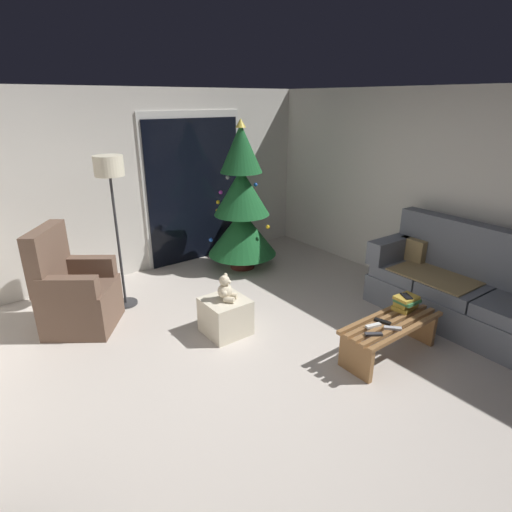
{
  "coord_description": "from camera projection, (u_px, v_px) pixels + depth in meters",
  "views": [
    {
      "loc": [
        -1.97,
        -2.45,
        2.35
      ],
      "look_at": [
        0.4,
        0.7,
        0.85
      ],
      "focal_mm": 29.02,
      "sensor_mm": 36.0,
      "label": 1
    }
  ],
  "objects": [
    {
      "name": "coffee_table",
      "position": [
        390.0,
        332.0,
        3.97
      ],
      "size": [
        1.1,
        0.4,
        0.38
      ],
      "color": "olive",
      "rests_on": "ground"
    },
    {
      "name": "remote_black",
      "position": [
        382.0,
        321.0,
        3.9
      ],
      "size": [
        0.09,
        0.16,
        0.02
      ],
      "primitive_type": "cube",
      "rotation": [
        0.0,
        0.0,
        3.42
      ],
      "color": "black",
      "rests_on": "coffee_table"
    },
    {
      "name": "patio_door_glass",
      "position": [
        195.0,
        192.0,
        6.16
      ],
      "size": [
        1.5,
        0.02,
        2.1
      ],
      "primitive_type": "cube",
      "color": "black",
      "rests_on": "ground"
    },
    {
      "name": "book_stack",
      "position": [
        406.0,
        302.0,
        4.13
      ],
      "size": [
        0.26,
        0.21,
        0.15
      ],
      "color": "#B79333",
      "rests_on": "coffee_table"
    },
    {
      "name": "cell_phone",
      "position": [
        407.0,
        296.0,
        4.08
      ],
      "size": [
        0.13,
        0.16,
        0.01
      ],
      "primitive_type": "cube",
      "rotation": [
        0.0,
        0.0,
        -0.48
      ],
      "color": "black",
      "rests_on": "book_stack"
    },
    {
      "name": "remote_silver",
      "position": [
        393.0,
        328.0,
        3.78
      ],
      "size": [
        0.14,
        0.14,
        0.02
      ],
      "primitive_type": "cube",
      "rotation": [
        0.0,
        0.0,
        0.76
      ],
      "color": "#ADADB2",
      "rests_on": "coffee_table"
    },
    {
      "name": "patio_door_frame",
      "position": [
        194.0,
        189.0,
        6.15
      ],
      "size": [
        1.6,
        0.02,
        2.2
      ],
      "primitive_type": "cube",
      "color": "silver",
      "rests_on": "ground"
    },
    {
      "name": "wall_back",
      "position": [
        128.0,
        185.0,
        5.61
      ],
      "size": [
        5.72,
        0.12,
        2.5
      ],
      "primitive_type": "cube",
      "color": "silver",
      "rests_on": "ground"
    },
    {
      "name": "wall_right",
      "position": [
        456.0,
        197.0,
        4.93
      ],
      "size": [
        0.12,
        6.0,
        2.5
      ],
      "primitive_type": "cube",
      "color": "silver",
      "rests_on": "ground"
    },
    {
      "name": "ground_plane",
      "position": [
        267.0,
        374.0,
        3.77
      ],
      "size": [
        7.0,
        7.0,
        0.0
      ],
      "primitive_type": "plane",
      "color": "#BCB2A8"
    },
    {
      "name": "remote_white",
      "position": [
        373.0,
        326.0,
        3.82
      ],
      "size": [
        0.16,
        0.08,
        0.02
      ],
      "primitive_type": "cube",
      "rotation": [
        0.0,
        0.0,
        1.33
      ],
      "color": "silver",
      "rests_on": "coffee_table"
    },
    {
      "name": "floor_lamp",
      "position": [
        111.0,
        181.0,
        4.52
      ],
      "size": [
        0.32,
        0.32,
        1.78
      ],
      "color": "#2D2D30",
      "rests_on": "ground"
    },
    {
      "name": "armchair",
      "position": [
        75.0,
        293.0,
        4.43
      ],
      "size": [
        0.96,
        0.96,
        1.13
      ],
      "color": "brown",
      "rests_on": "ground"
    },
    {
      "name": "remote_graphite",
      "position": [
        374.0,
        334.0,
        3.68
      ],
      "size": [
        0.15,
        0.13,
        0.02
      ],
      "primitive_type": "cube",
      "rotation": [
        0.0,
        0.0,
        0.96
      ],
      "color": "#333338",
      "rests_on": "coffee_table"
    },
    {
      "name": "teddy_bear_cream",
      "position": [
        226.0,
        289.0,
        4.27
      ],
      "size": [
        0.21,
        0.22,
        0.29
      ],
      "color": "beige",
      "rests_on": "ottoman"
    },
    {
      "name": "couch",
      "position": [
        460.0,
        288.0,
        4.56
      ],
      "size": [
        0.83,
        1.96,
        1.08
      ],
      "color": "slate",
      "rests_on": "ground"
    },
    {
      "name": "ottoman",
      "position": [
        226.0,
        316.0,
        4.38
      ],
      "size": [
        0.44,
        0.44,
        0.39
      ],
      "primitive_type": "cube",
      "color": "beige",
      "rests_on": "ground"
    },
    {
      "name": "christmas_tree",
      "position": [
        242.0,
        206.0,
        5.84
      ],
      "size": [
        0.99,
        0.99,
        2.12
      ],
      "color": "#4C1E19",
      "rests_on": "ground"
    }
  ]
}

